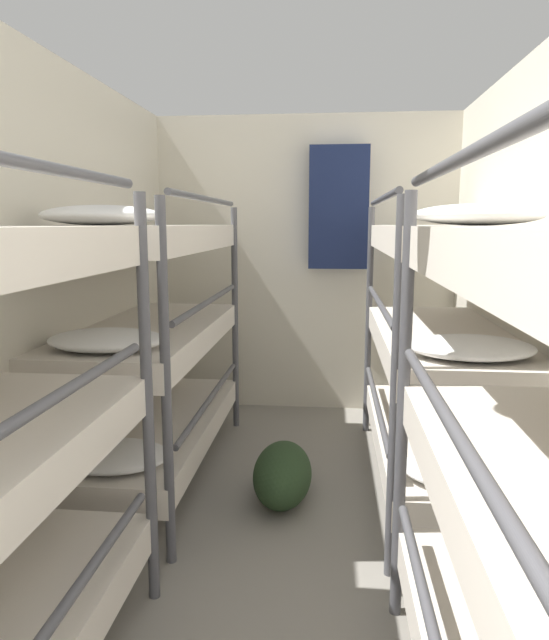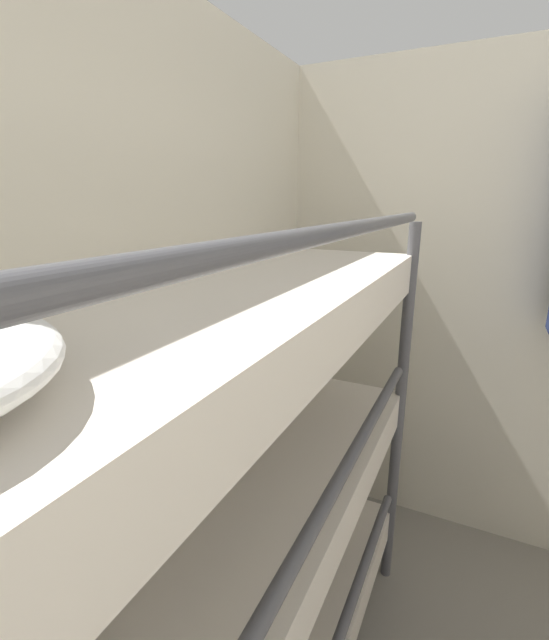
{
  "view_description": "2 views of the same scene",
  "coord_description": "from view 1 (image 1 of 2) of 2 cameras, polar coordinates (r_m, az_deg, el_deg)",
  "views": [
    {
      "loc": [
        0.21,
        0.29,
        1.47
      ],
      "look_at": [
        -0.09,
        3.27,
        0.97
      ],
      "focal_mm": 32.0,
      "sensor_mm": 36.0,
      "label": 1
    },
    {
      "loc": [
        -0.23,
        2.61,
        1.66
      ],
      "look_at": [
        -0.69,
        3.54,
        1.37
      ],
      "focal_mm": 24.0,
      "sensor_mm": 36.0,
      "label": 2
    }
  ],
  "objects": [
    {
      "name": "bunk_stack_right_far",
      "position": [
        3.17,
        16.46,
        -2.2
      ],
      "size": [
        0.7,
        1.77,
        1.62
      ],
      "color": "#4C4C51",
      "rests_on": "ground_plane"
    },
    {
      "name": "bunk_stack_left_far",
      "position": [
        3.27,
        -12.45,
        -1.66
      ],
      "size": [
        0.7,
        1.77,
        1.62
      ],
      "color": "#4C4C51",
      "rests_on": "ground_plane"
    },
    {
      "name": "duffel_bag",
      "position": [
        3.14,
        0.8,
        -15.17
      ],
      "size": [
        0.31,
        0.56,
        0.31
      ],
      "color": "#23381E",
      "rests_on": "ground_plane"
    },
    {
      "name": "hanging_coat",
      "position": [
        4.35,
        6.44,
        11.09
      ],
      "size": [
        0.44,
        0.12,
        0.9
      ],
      "color": "#192347"
    },
    {
      "name": "wall_back",
      "position": [
        4.51,
        3.07,
        5.42
      ],
      "size": [
        2.42,
        0.06,
        2.29
      ],
      "color": "beige",
      "rests_on": "ground_plane"
    }
  ]
}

